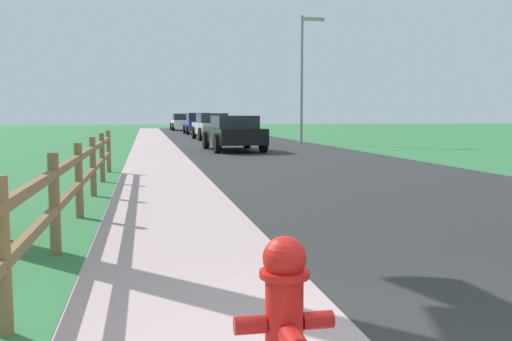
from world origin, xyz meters
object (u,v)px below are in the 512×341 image
Objects in this scene: parked_suv_black at (233,133)px; parked_car_silver at (212,126)px; parked_car_blue at (198,124)px; street_lamp at (304,68)px; parked_car_white at (182,122)px; fire_hydrant at (285,312)px.

parked_car_silver is at bearing 88.01° from parked_suv_black.
parked_car_silver is (0.37, 10.56, 0.05)m from parked_suv_black.
street_lamp is at bearing -76.81° from parked_car_blue.
parked_car_white is 26.87m from street_lamp.
parked_car_white reaches higher than fire_hydrant.
street_lamp is (3.82, -6.19, 2.93)m from parked_car_silver.
parked_car_blue is 16.72m from street_lamp.
parked_car_blue reaches higher than parked_suv_black.
parked_car_blue is 0.75× the size of street_lamp.
parked_car_white is at bearing 99.22° from street_lamp.
parked_car_white is 0.75× the size of street_lamp.
parked_car_blue reaches higher than parked_car_silver.
parked_car_blue is at bearing -87.10° from parked_car_white.
parked_suv_black is 6.74m from street_lamp.
parked_suv_black is (2.78, 19.62, 0.31)m from fire_hydrant.
fire_hydrant is at bearing -94.58° from parked_car_blue.
parked_car_blue is at bearing 89.65° from parked_car_silver.
parked_suv_black is at bearing -91.99° from parked_car_silver.
parked_car_white reaches higher than parked_car_silver.
street_lamp is (4.18, 4.36, 2.99)m from parked_suv_black.
street_lamp is at bearing -58.35° from parked_car_silver.
parked_car_silver is at bearing 121.65° from street_lamp.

